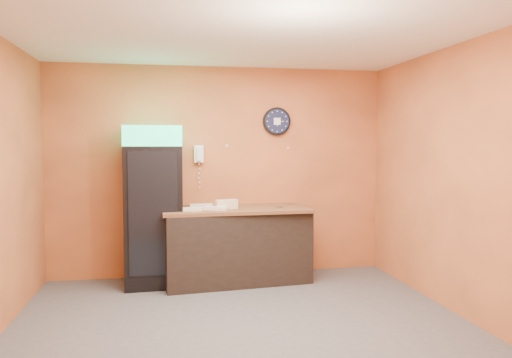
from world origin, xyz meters
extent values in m
plane|color=#47474C|center=(0.00, 0.00, 0.00)|extent=(4.50, 4.50, 0.00)
cube|color=#DB753D|center=(0.00, 2.00, 1.40)|extent=(4.50, 0.02, 2.80)
cube|color=#DB753D|center=(2.25, 0.00, 1.40)|extent=(0.02, 4.00, 2.80)
cube|color=white|center=(0.00, 0.00, 2.80)|extent=(4.50, 4.00, 0.02)
cube|color=black|center=(-0.88, 1.65, 0.87)|extent=(0.73, 0.73, 1.74)
cube|color=#1BE89A|center=(-0.88, 1.65, 1.87)|extent=(0.73, 0.73, 0.25)
cube|color=black|center=(-0.90, 1.30, 0.95)|extent=(0.58, 0.05, 1.49)
cube|color=black|center=(0.16, 1.59, 0.46)|extent=(1.90, 0.99, 0.92)
cylinder|color=black|center=(0.78, 1.98, 2.08)|extent=(0.38, 0.05, 0.38)
cylinder|color=#0F1433|center=(0.78, 1.95, 2.08)|extent=(0.33, 0.01, 0.33)
cube|color=white|center=(0.78, 1.94, 2.08)|extent=(0.09, 0.00, 0.09)
cube|color=white|center=(-0.28, 1.96, 1.64)|extent=(0.12, 0.07, 0.23)
cube|color=white|center=(-0.28, 1.91, 1.64)|extent=(0.05, 0.04, 0.18)
cube|color=brown|center=(0.16, 1.59, 0.94)|extent=(1.88, 0.94, 0.04)
cube|color=beige|center=(0.03, 1.49, 0.98)|extent=(0.29, 0.16, 0.06)
cube|color=beige|center=(0.03, 1.49, 1.04)|extent=(0.29, 0.16, 0.06)
cube|color=silver|center=(-0.42, 1.39, 0.97)|extent=(0.28, 0.12, 0.04)
cube|color=silver|center=(-0.11, 1.42, 0.98)|extent=(0.32, 0.21, 0.04)
cube|color=silver|center=(-0.27, 1.70, 0.98)|extent=(0.31, 0.14, 0.04)
cylinder|color=silver|center=(0.01, 1.57, 0.98)|extent=(0.06, 0.06, 0.06)
camera|label=1|loc=(-0.72, -4.70, 1.77)|focal=35.00mm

